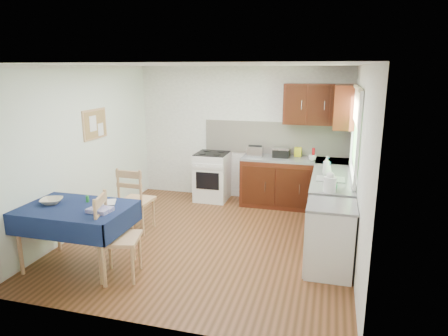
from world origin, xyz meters
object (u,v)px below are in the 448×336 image
(chair_far, at_px, (135,198))
(dish_rack, at_px, (330,179))
(sandwich_press, at_px, (281,152))
(chair_near, at_px, (115,234))
(toaster, at_px, (255,151))
(kettle, at_px, (330,183))
(dining_table, at_px, (76,215))

(chair_far, height_order, dish_rack, dish_rack)
(sandwich_press, bearing_deg, chair_near, -129.59)
(sandwich_press, distance_m, dish_rack, 1.61)
(toaster, distance_m, dish_rack, 1.82)
(toaster, distance_m, kettle, 2.26)
(chair_far, distance_m, sandwich_press, 2.74)
(dining_table, relative_size, kettle, 4.94)
(dining_table, distance_m, sandwich_press, 3.75)
(chair_far, distance_m, dish_rack, 2.92)
(chair_near, distance_m, dish_rack, 3.05)
(kettle, bearing_deg, dining_table, -159.39)
(dining_table, bearing_deg, kettle, 39.67)
(toaster, bearing_deg, chair_far, -153.04)
(dish_rack, bearing_deg, chair_far, -178.24)
(chair_far, relative_size, chair_near, 0.99)
(sandwich_press, relative_size, kettle, 1.10)
(toaster, height_order, kettle, kettle)
(chair_far, distance_m, toaster, 2.35)
(dining_table, bearing_deg, toaster, 79.58)
(dining_table, relative_size, chair_far, 1.30)
(dining_table, xyz_separation_m, dish_rack, (3.01, 1.72, 0.22))
(chair_far, xyz_separation_m, chair_near, (0.42, -1.31, 0.01))
(chair_near, bearing_deg, sandwich_press, -40.40)
(dining_table, distance_m, chair_near, 0.61)
(dining_table, distance_m, kettle, 3.22)
(chair_far, bearing_deg, toaster, -130.03)
(dish_rack, distance_m, kettle, 0.60)
(chair_near, relative_size, toaster, 3.66)
(dining_table, relative_size, sandwich_press, 4.49)
(chair_near, relative_size, kettle, 3.85)
(chair_near, xyz_separation_m, toaster, (1.09, 3.05, 0.45))
(dish_rack, bearing_deg, dining_table, -158.36)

